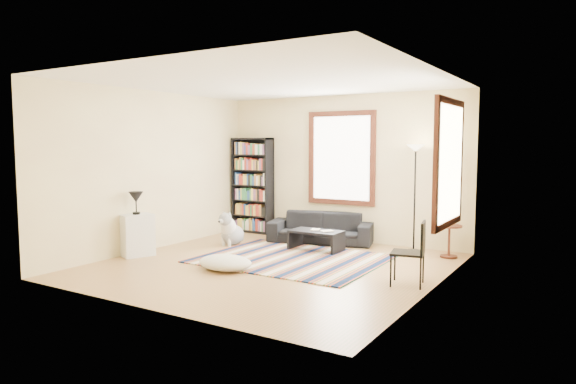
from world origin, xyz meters
The scene contains 21 objects.
floor centered at (0.00, 0.00, -0.05)m, with size 5.00×5.00×0.10m, color #AC734E.
ceiling centered at (0.00, 0.00, 2.85)m, with size 5.00×5.00×0.10m, color white.
wall_back centered at (0.00, 2.55, 1.40)m, with size 5.00×0.10×2.80m, color beige.
wall_front centered at (0.00, -2.55, 1.40)m, with size 5.00×0.10×2.80m, color beige.
wall_left centered at (-2.55, 0.00, 1.40)m, with size 0.10×5.00×2.80m, color beige.
wall_right centered at (2.55, 0.00, 1.40)m, with size 0.10×5.00×2.80m, color beige.
window_back centered at (0.00, 2.47, 1.60)m, with size 1.20×0.06×1.60m, color white.
window_right centered at (2.47, 0.80, 1.60)m, with size 0.06×1.20×1.60m, color white.
rug centered at (0.06, 0.52, 0.01)m, with size 2.84×2.27×0.02m, color #0C1B3C.
sofa centered at (-0.21, 2.05, 0.29)m, with size 0.76×1.95×0.57m, color black.
bookshelf centered at (-1.99, 2.32, 1.00)m, with size 0.90×0.30×2.00m, color black.
coffee_table centered at (0.07, 1.33, 0.18)m, with size 0.90×0.50×0.36m, color black.
book_a centered at (-0.03, 1.33, 0.37)m, with size 0.19×0.15×0.02m, color beige.
book_b centered at (0.22, 1.38, 0.37)m, with size 0.15×0.21×0.02m, color beige.
floor_cushion centered at (-0.44, -0.58, 0.11)m, with size 0.86×0.64×0.21m, color beige.
floor_lamp centered at (1.56, 2.15, 0.93)m, with size 0.30×0.30×1.86m, color black, non-canonical shape.
side_table centered at (2.20, 2.00, 0.27)m, with size 0.40×0.40×0.54m, color #4C2213.
folding_chair centered at (2.15, 0.02, 0.43)m, with size 0.42×0.40×0.86m, color black.
white_cabinet centered at (-2.30, -0.59, 0.35)m, with size 0.38×0.50×0.70m, color silver.
table_lamp centered at (-2.30, -0.59, 0.89)m, with size 0.24×0.24×0.38m, color black, non-canonical shape.
dog centered at (-1.51, 0.99, 0.31)m, with size 0.44×0.62×0.62m, color #ABABAB, non-canonical shape.
Camera 1 is at (4.29, -6.50, 1.87)m, focal length 32.00 mm.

